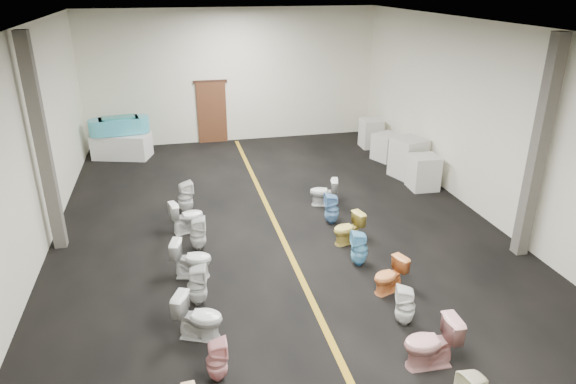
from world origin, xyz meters
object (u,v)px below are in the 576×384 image
(appliance_crate_b, at_px, (408,158))
(toilet_right_4, at_px, (405,306))
(toilet_left_8, at_px, (187,216))
(toilet_right_7, at_px, (348,229))
(display_table, at_px, (122,146))
(appliance_crate_c, at_px, (387,147))
(toilet_left_9, at_px, (185,197))
(toilet_left_7, at_px, (198,234))
(appliance_crate_a, at_px, (423,172))
(toilet_right_8, at_px, (332,209))
(toilet_left_6, at_px, (192,259))
(toilet_right_3, at_px, (431,343))
(toilet_right_5, at_px, (390,276))
(toilet_right_6, at_px, (359,248))
(toilet_right_9, at_px, (324,192))
(bathtub, at_px, (119,125))
(appliance_crate_d, at_px, (371,133))
(toilet_left_5, at_px, (197,285))
(toilet_left_3, at_px, (217,360))
(toilet_left_4, at_px, (199,317))

(appliance_crate_b, distance_m, toilet_right_4, 7.13)
(toilet_left_8, relative_size, toilet_right_7, 1.09)
(display_table, bearing_deg, appliance_crate_c, -14.49)
(appliance_crate_c, xyz_separation_m, toilet_left_9, (-6.42, -2.63, -0.01))
(display_table, height_order, appliance_crate_c, appliance_crate_c)
(toilet_left_7, distance_m, toilet_right_7, 3.23)
(appliance_crate_a, bearing_deg, toilet_left_8, -169.43)
(toilet_left_8, bearing_deg, toilet_right_8, -109.59)
(display_table, distance_m, toilet_left_6, 7.97)
(appliance_crate_a, height_order, toilet_right_4, appliance_crate_a)
(toilet_right_3, xyz_separation_m, toilet_right_8, (0.04, 4.95, -0.04))
(toilet_left_7, relative_size, toilet_right_4, 1.04)
(toilet_left_9, distance_m, toilet_right_5, 5.60)
(toilet_right_6, distance_m, toilet_right_9, 3.01)
(toilet_right_5, bearing_deg, toilet_left_9, -160.75)
(toilet_right_5, height_order, toilet_right_6, toilet_right_6)
(toilet_left_8, height_order, toilet_right_9, toilet_left_8)
(display_table, distance_m, bathtub, 0.68)
(appliance_crate_c, bearing_deg, appliance_crate_d, 90.00)
(appliance_crate_a, distance_m, toilet_right_8, 3.47)
(appliance_crate_d, bearing_deg, toilet_right_4, -108.23)
(toilet_left_6, bearing_deg, toilet_right_7, -65.86)
(appliance_crate_a, height_order, toilet_right_5, appliance_crate_a)
(appliance_crate_d, bearing_deg, toilet_left_9, -148.14)
(appliance_crate_a, relative_size, toilet_right_5, 1.41)
(display_table, height_order, toilet_right_9, display_table)
(bathtub, height_order, toilet_right_7, bathtub)
(toilet_left_5, relative_size, toilet_right_6, 1.03)
(toilet_left_8, bearing_deg, appliance_crate_c, -73.92)
(toilet_left_5, bearing_deg, appliance_crate_c, -35.14)
(toilet_right_7, bearing_deg, toilet_left_6, -94.34)
(toilet_left_5, distance_m, toilet_left_8, 2.91)
(display_table, height_order, toilet_left_5, display_table)
(toilet_right_4, relative_size, toilet_right_9, 1.01)
(display_table, relative_size, toilet_left_3, 2.57)
(toilet_left_7, bearing_deg, toilet_right_6, -108.91)
(toilet_left_8, height_order, toilet_right_3, toilet_right_3)
(toilet_left_4, relative_size, toilet_right_4, 1.09)
(bathtub, relative_size, toilet_left_8, 2.43)
(toilet_left_4, distance_m, toilet_left_7, 2.95)
(toilet_right_5, xyz_separation_m, toilet_right_8, (-0.17, 2.97, 0.04))
(toilet_left_7, bearing_deg, toilet_right_5, -121.05)
(display_table, xyz_separation_m, toilet_left_3, (1.97, -10.67, -0.05))
(bathtub, height_order, toilet_left_7, bathtub)
(toilet_right_5, relative_size, toilet_right_6, 0.89)
(toilet_left_4, bearing_deg, toilet_left_6, 23.68)
(toilet_right_6, height_order, toilet_right_8, toilet_right_8)
(toilet_left_8, bearing_deg, toilet_right_9, -91.88)
(toilet_left_7, xyz_separation_m, toilet_left_9, (-0.17, 1.97, 0.03))
(toilet_left_6, height_order, toilet_right_8, toilet_left_6)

